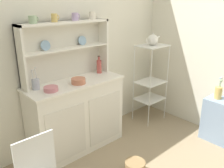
{
  "coord_description": "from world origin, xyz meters",
  "views": [
    {
      "loc": [
        -1.44,
        -0.83,
        1.76
      ],
      "look_at": [
        0.32,
        1.12,
        0.82
      ],
      "focal_mm": 38.26,
      "sensor_mm": 36.0,
      "label": 1
    }
  ],
  "objects_px": {
    "hutch_shelf_unit": "(65,46)",
    "bakers_rack": "(151,75)",
    "hutch_cabinet": "(77,115)",
    "porcelain_teapot": "(153,40)",
    "floor_basket": "(135,168)",
    "bowl_mixing_large": "(51,89)",
    "side_shelf_blue": "(223,121)",
    "jam_bottle": "(99,66)",
    "utensil_jar": "(36,84)",
    "flower_vase": "(218,92)",
    "cup_sage_0": "(33,20)"
  },
  "relations": [
    {
      "from": "bowl_mixing_large",
      "to": "jam_bottle",
      "type": "height_order",
      "value": "jam_bottle"
    },
    {
      "from": "side_shelf_blue",
      "to": "bowl_mixing_large",
      "type": "relative_size",
      "value": 3.81
    },
    {
      "from": "cup_sage_0",
      "to": "bowl_mixing_large",
      "type": "xyz_separation_m",
      "value": [
        0.03,
        -0.2,
        -0.68
      ]
    },
    {
      "from": "hutch_shelf_unit",
      "to": "flower_vase",
      "type": "relative_size",
      "value": 3.64
    },
    {
      "from": "bowl_mixing_large",
      "to": "flower_vase",
      "type": "relative_size",
      "value": 0.5
    },
    {
      "from": "hutch_shelf_unit",
      "to": "cup_sage_0",
      "type": "relative_size",
      "value": 11.43
    },
    {
      "from": "hutch_cabinet",
      "to": "flower_vase",
      "type": "xyz_separation_m",
      "value": [
        1.47,
        -1.02,
        0.21
      ]
    },
    {
      "from": "hutch_shelf_unit",
      "to": "flower_vase",
      "type": "distance_m",
      "value": 1.98
    },
    {
      "from": "floor_basket",
      "to": "hutch_cabinet",
      "type": "bearing_deg",
      "value": 101.16
    },
    {
      "from": "cup_sage_0",
      "to": "jam_bottle",
      "type": "xyz_separation_m",
      "value": [
        0.8,
        -0.04,
        -0.61
      ]
    },
    {
      "from": "hutch_cabinet",
      "to": "floor_basket",
      "type": "distance_m",
      "value": 0.91
    },
    {
      "from": "hutch_cabinet",
      "to": "floor_basket",
      "type": "height_order",
      "value": "hutch_cabinet"
    },
    {
      "from": "hutch_shelf_unit",
      "to": "floor_basket",
      "type": "xyz_separation_m",
      "value": [
        0.16,
        -0.98,
        -1.18
      ]
    },
    {
      "from": "side_shelf_blue",
      "to": "flower_vase",
      "type": "relative_size",
      "value": 1.89
    },
    {
      "from": "cup_sage_0",
      "to": "side_shelf_blue",
      "type": "bearing_deg",
      "value": -34.52
    },
    {
      "from": "jam_bottle",
      "to": "flower_vase",
      "type": "xyz_separation_m",
      "value": [
        1.04,
        -1.11,
        -0.3
      ]
    },
    {
      "from": "cup_sage_0",
      "to": "bowl_mixing_large",
      "type": "relative_size",
      "value": 0.64
    },
    {
      "from": "hutch_cabinet",
      "to": "porcelain_teapot",
      "type": "relative_size",
      "value": 4.86
    },
    {
      "from": "bowl_mixing_large",
      "to": "porcelain_teapot",
      "type": "xyz_separation_m",
      "value": [
        1.58,
        -0.03,
        0.34
      ]
    },
    {
      "from": "floor_basket",
      "to": "bakers_rack",
      "type": "bearing_deg",
      "value": 33.39
    },
    {
      "from": "bowl_mixing_large",
      "to": "jam_bottle",
      "type": "distance_m",
      "value": 0.79
    },
    {
      "from": "hutch_shelf_unit",
      "to": "floor_basket",
      "type": "bearing_deg",
      "value": -80.67
    },
    {
      "from": "hutch_cabinet",
      "to": "side_shelf_blue",
      "type": "bearing_deg",
      "value": -37.82
    },
    {
      "from": "jam_bottle",
      "to": "porcelain_teapot",
      "type": "height_order",
      "value": "porcelain_teapot"
    },
    {
      "from": "hutch_cabinet",
      "to": "utensil_jar",
      "type": "height_order",
      "value": "utensil_jar"
    },
    {
      "from": "bakers_rack",
      "to": "jam_bottle",
      "type": "height_order",
      "value": "bakers_rack"
    },
    {
      "from": "bowl_mixing_large",
      "to": "flower_vase",
      "type": "distance_m",
      "value": 2.05
    },
    {
      "from": "jam_bottle",
      "to": "hutch_shelf_unit",
      "type": "bearing_deg",
      "value": 169.75
    },
    {
      "from": "jam_bottle",
      "to": "flower_vase",
      "type": "relative_size",
      "value": 0.75
    },
    {
      "from": "cup_sage_0",
      "to": "bowl_mixing_large",
      "type": "distance_m",
      "value": 0.71
    },
    {
      "from": "porcelain_teapot",
      "to": "floor_basket",
      "type": "bearing_deg",
      "value": -146.58
    },
    {
      "from": "floor_basket",
      "to": "bowl_mixing_large",
      "type": "bearing_deg",
      "value": 123.91
    },
    {
      "from": "porcelain_teapot",
      "to": "jam_bottle",
      "type": "bearing_deg",
      "value": 166.61
    },
    {
      "from": "jam_bottle",
      "to": "utensil_jar",
      "type": "distance_m",
      "value": 0.86
    },
    {
      "from": "floor_basket",
      "to": "flower_vase",
      "type": "bearing_deg",
      "value": -8.73
    },
    {
      "from": "side_shelf_blue",
      "to": "bowl_mixing_large",
      "type": "xyz_separation_m",
      "value": [
        -1.81,
        1.07,
        0.61
      ]
    },
    {
      "from": "jam_bottle",
      "to": "side_shelf_blue",
      "type": "bearing_deg",
      "value": -49.77
    },
    {
      "from": "jam_bottle",
      "to": "porcelain_teapot",
      "type": "distance_m",
      "value": 0.88
    },
    {
      "from": "jam_bottle",
      "to": "flower_vase",
      "type": "bearing_deg",
      "value": -46.86
    },
    {
      "from": "jam_bottle",
      "to": "utensil_jar",
      "type": "xyz_separation_m",
      "value": [
        -0.86,
        -0.01,
        -0.03
      ]
    },
    {
      "from": "bakers_rack",
      "to": "flower_vase",
      "type": "bearing_deg",
      "value": -76.21
    },
    {
      "from": "hutch_cabinet",
      "to": "porcelain_teapot",
      "type": "distance_m",
      "value": 1.47
    },
    {
      "from": "floor_basket",
      "to": "jam_bottle",
      "type": "relative_size",
      "value": 0.97
    },
    {
      "from": "floor_basket",
      "to": "jam_bottle",
      "type": "xyz_separation_m",
      "value": [
        0.27,
        0.91,
        0.88
      ]
    },
    {
      "from": "hutch_shelf_unit",
      "to": "bakers_rack",
      "type": "height_order",
      "value": "hutch_shelf_unit"
    },
    {
      "from": "hutch_cabinet",
      "to": "bakers_rack",
      "type": "distance_m",
      "value": 1.27
    },
    {
      "from": "hutch_shelf_unit",
      "to": "side_shelf_blue",
      "type": "xyz_separation_m",
      "value": [
        1.47,
        -1.3,
        -0.98
      ]
    },
    {
      "from": "hutch_shelf_unit",
      "to": "porcelain_teapot",
      "type": "bearing_deg",
      "value": -12.31
    },
    {
      "from": "hutch_cabinet",
      "to": "side_shelf_blue",
      "type": "xyz_separation_m",
      "value": [
        1.47,
        -1.14,
        -0.16
      ]
    },
    {
      "from": "hutch_shelf_unit",
      "to": "utensil_jar",
      "type": "bearing_deg",
      "value": -168.62
    }
  ]
}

